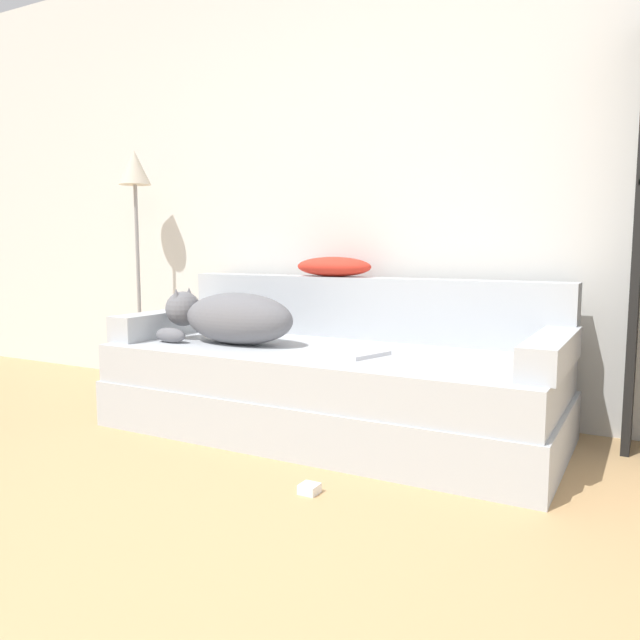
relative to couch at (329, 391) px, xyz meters
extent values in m
cube|color=silver|center=(0.10, 0.61, 1.14)|extent=(7.68, 0.06, 2.70)
cube|color=#B2B7BC|center=(0.00, 0.00, -0.09)|extent=(2.21, 0.95, 0.23)
cube|color=#B2B7BC|center=(0.00, -0.01, 0.12)|extent=(2.17, 0.91, 0.19)
cube|color=#B2B7BC|center=(0.00, 0.40, 0.38)|extent=(2.17, 0.15, 0.33)
cube|color=#B2B7BC|center=(-1.03, -0.01, 0.28)|extent=(0.15, 0.76, 0.13)
cube|color=#B2B7BC|center=(1.03, -0.01, 0.28)|extent=(0.15, 0.76, 0.13)
ellipsoid|color=slate|center=(-0.47, -0.10, 0.34)|extent=(0.63, 0.29, 0.26)
sphere|color=slate|center=(-0.83, -0.10, 0.38)|extent=(0.19, 0.19, 0.19)
cone|color=slate|center=(-0.83, -0.15, 0.45)|extent=(0.07, 0.07, 0.08)
cone|color=slate|center=(-0.83, -0.05, 0.45)|extent=(0.07, 0.07, 0.08)
ellipsoid|color=slate|center=(-0.81, -0.23, 0.25)|extent=(0.19, 0.07, 0.08)
cube|color=silver|center=(0.14, -0.09, 0.22)|extent=(0.40, 0.33, 0.02)
ellipsoid|color=red|center=(-0.19, 0.41, 0.60)|extent=(0.45, 0.21, 0.11)
cube|color=black|center=(1.31, 0.43, 0.75)|extent=(0.04, 0.26, 1.91)
cylinder|color=gray|center=(-1.60, 0.35, -0.20)|extent=(0.26, 0.26, 0.02)
cylinder|color=gray|center=(-1.60, 0.35, 0.46)|extent=(0.02, 0.02, 1.29)
cone|color=beige|center=(-1.60, 0.35, 1.21)|extent=(0.20, 0.20, 0.22)
cube|color=white|center=(0.30, -0.72, -0.19)|extent=(0.07, 0.07, 0.04)
camera|label=1|loc=(1.40, -2.66, 0.71)|focal=35.00mm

